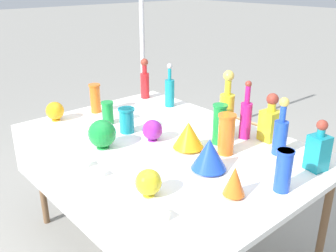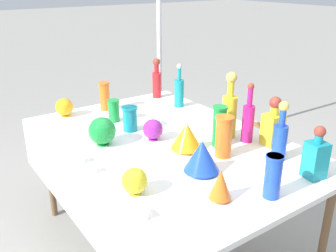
# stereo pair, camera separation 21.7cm
# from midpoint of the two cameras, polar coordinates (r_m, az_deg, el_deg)

# --- Properties ---
(ground_plane) EXTENTS (40.00, 40.00, 0.00)m
(ground_plane) POSITION_cam_midpoint_polar(r_m,az_deg,el_deg) (2.61, -2.49, -17.82)
(ground_plane) COLOR gray
(display_table) EXTENTS (1.75, 1.20, 0.76)m
(display_table) POSITION_cam_midpoint_polar(r_m,az_deg,el_deg) (2.21, -3.57, -4.01)
(display_table) COLOR white
(display_table) RESTS_ON ground
(tall_bottle_0) EXTENTS (0.08, 0.08, 0.32)m
(tall_bottle_0) POSITION_cam_midpoint_polar(r_m,az_deg,el_deg) (2.07, 13.96, -0.99)
(tall_bottle_0) COLOR blue
(tall_bottle_0) RESTS_ON display_table
(tall_bottle_1) EXTENTS (0.09, 0.09, 0.40)m
(tall_bottle_1) POSITION_cam_midpoint_polar(r_m,az_deg,el_deg) (2.27, 6.24, 2.58)
(tall_bottle_1) COLOR yellow
(tall_bottle_1) RESTS_ON display_table
(tall_bottle_2) EXTENTS (0.07, 0.07, 0.35)m
(tall_bottle_2) POSITION_cam_midpoint_polar(r_m,az_deg,el_deg) (2.24, 9.08, 1.32)
(tall_bottle_2) COLOR #C61972
(tall_bottle_2) RESTS_ON display_table
(tall_bottle_3) EXTENTS (0.07, 0.07, 0.32)m
(tall_bottle_3) POSITION_cam_midpoint_polar(r_m,az_deg,el_deg) (2.78, -1.99, 5.35)
(tall_bottle_3) COLOR teal
(tall_bottle_3) RESTS_ON display_table
(tall_bottle_4) EXTENTS (0.07, 0.07, 0.32)m
(tall_bottle_4) POSITION_cam_midpoint_polar(r_m,az_deg,el_deg) (2.98, -5.65, 6.86)
(tall_bottle_4) COLOR red
(tall_bottle_4) RESTS_ON display_table
(square_decanter_0) EXTENTS (0.11, 0.11, 0.29)m
(square_decanter_0) POSITION_cam_midpoint_polar(r_m,az_deg,el_deg) (2.24, 12.67, 0.73)
(square_decanter_0) COLOR yellow
(square_decanter_0) RESTS_ON display_table
(square_decanter_1) EXTENTS (0.11, 0.11, 0.27)m
(square_decanter_1) POSITION_cam_midpoint_polar(r_m,az_deg,el_deg) (1.96, 19.04, -3.49)
(square_decanter_1) COLOR teal
(square_decanter_1) RESTS_ON display_table
(slender_vase_0) EXTENTS (0.08, 0.08, 0.20)m
(slender_vase_0) POSITION_cam_midpoint_polar(r_m,az_deg,el_deg) (1.72, 13.79, -6.54)
(slender_vase_0) COLOR blue
(slender_vase_0) RESTS_ON display_table
(slender_vase_1) EXTENTS (0.09, 0.09, 0.24)m
(slender_vase_1) POSITION_cam_midpoint_polar(r_m,az_deg,el_deg) (2.14, 4.99, 0.37)
(slender_vase_1) COLOR #198C38
(slender_vase_1) RESTS_ON display_table
(slender_vase_2) EXTENTS (0.10, 0.10, 0.16)m
(slender_vase_2) POSITION_cam_midpoint_polar(r_m,az_deg,el_deg) (2.34, -8.97, 0.96)
(slender_vase_2) COLOR teal
(slender_vase_2) RESTS_ON display_table
(slender_vase_3) EXTENTS (0.08, 0.08, 0.15)m
(slender_vase_3) POSITION_cam_midpoint_polar(r_m,az_deg,el_deg) (2.50, -11.65, 2.08)
(slender_vase_3) COLOR #198C38
(slender_vase_3) RESTS_ON display_table
(slender_vase_4) EXTENTS (0.08, 0.08, 0.21)m
(slender_vase_4) POSITION_cam_midpoint_polar(r_m,az_deg,el_deg) (2.72, -13.30, 4.22)
(slender_vase_4) COLOR orange
(slender_vase_4) RESTS_ON display_table
(slender_vase_5) EXTENTS (0.10, 0.10, 0.23)m
(slender_vase_5) POSITION_cam_midpoint_polar(r_m,az_deg,el_deg) (2.02, 5.88, -1.16)
(slender_vase_5) COLOR orange
(slender_vase_5) RESTS_ON display_table
(fluted_vase_0) EXTENTS (0.18, 0.18, 0.17)m
(fluted_vase_0) POSITION_cam_midpoint_polar(r_m,az_deg,el_deg) (1.86, 2.97, -4.38)
(fluted_vase_0) COLOR blue
(fluted_vase_0) RESTS_ON display_table
(fluted_vase_1) EXTENTS (0.17, 0.17, 0.16)m
(fluted_vase_1) POSITION_cam_midpoint_polar(r_m,az_deg,el_deg) (2.08, 0.16, -1.42)
(fluted_vase_1) COLOR orange
(fluted_vase_1) RESTS_ON display_table
(fluted_vase_2) EXTENTS (0.10, 0.10, 0.15)m
(fluted_vase_2) POSITION_cam_midpoint_polar(r_m,az_deg,el_deg) (1.66, 6.40, -8.46)
(fluted_vase_2) COLOR orange
(fluted_vase_2) RESTS_ON display_table
(round_bowl_0) EXTENTS (0.12, 0.12, 0.13)m
(round_bowl_0) POSITION_cam_midpoint_polar(r_m,az_deg,el_deg) (1.67, -6.76, -8.63)
(round_bowl_0) COLOR yellow
(round_bowl_0) RESTS_ON display_table
(round_bowl_1) EXTENTS (0.12, 0.12, 0.13)m
(round_bowl_1) POSITION_cam_midpoint_polar(r_m,az_deg,el_deg) (2.20, -5.20, -0.66)
(round_bowl_1) COLOR purple
(round_bowl_1) RESTS_ON display_table
(round_bowl_2) EXTENTS (0.12, 0.12, 0.13)m
(round_bowl_2) POSITION_cam_midpoint_polar(r_m,az_deg,el_deg) (2.65, -19.12, 2.15)
(round_bowl_2) COLOR orange
(round_bowl_2) RESTS_ON display_table
(round_bowl_3) EXTENTS (0.16, 0.16, 0.17)m
(round_bowl_3) POSITION_cam_midpoint_polar(r_m,az_deg,el_deg) (2.15, -12.88, -1.21)
(round_bowl_3) COLOR #198C38
(round_bowl_3) RESTS_ON display_table
(price_tag_left) EXTENTS (0.05, 0.02, 0.04)m
(price_tag_left) POSITION_cam_midpoint_polar(r_m,az_deg,el_deg) (1.89, -13.29, -6.97)
(price_tag_left) COLOR white
(price_tag_left) RESTS_ON display_table
(price_tag_center) EXTENTS (0.05, 0.03, 0.04)m
(price_tag_center) POSITION_cam_midpoint_polar(r_m,az_deg,el_deg) (2.00, -15.24, -5.46)
(price_tag_center) COLOR white
(price_tag_center) RESTS_ON display_table
(price_tag_right) EXTENTS (0.06, 0.02, 0.04)m
(price_tag_right) POSITION_cam_midpoint_polar(r_m,az_deg,el_deg) (1.55, -4.67, -13.27)
(price_tag_right) COLOR white
(price_tag_right) RESTS_ON display_table
(cardboard_box_behind_left) EXTENTS (0.37, 0.31, 0.44)m
(cardboard_box_behind_left) POSITION_cam_midpoint_polar(r_m,az_deg,el_deg) (3.52, 9.36, -3.40)
(cardboard_box_behind_left) COLOR tan
(cardboard_box_behind_left) RESTS_ON ground
(canopy_pole) EXTENTS (0.18, 0.18, 2.23)m
(canopy_pole) POSITION_cam_midpoint_polar(r_m,az_deg,el_deg) (3.52, -5.60, 8.54)
(canopy_pole) COLOR silver
(canopy_pole) RESTS_ON ground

